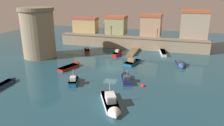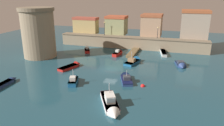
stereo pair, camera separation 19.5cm
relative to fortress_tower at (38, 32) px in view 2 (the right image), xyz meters
The scene contains 18 objects.
ground_plane 20.44m from the fortress_tower, 12.39° to the right, with size 104.65×104.65×0.00m, color #1E4756.
quay_wall 24.36m from the fortress_tower, 37.14° to the left, with size 40.93×2.78×3.26m.
old_town_backdrop 29.81m from the fortress_tower, 37.80° to the left, with size 38.30×6.13×7.50m.
fortress_tower is the anchor object (origin of this frame).
pier_dock 23.53m from the fortress_tower, 23.12° to the left, with size 1.78×8.54×0.70m.
quay_lamp_0 18.49m from the fortress_tower, 51.58° to the left, with size 0.32×0.32×3.75m.
quay_lamp_1 30.05m from the fortress_tower, 28.82° to the left, with size 0.32×0.32×3.00m.
moored_boat_0 18.24m from the fortress_tower, 74.73° to the right, with size 1.25×6.56×1.09m.
moored_boat_1 31.00m from the fortress_tower, 22.33° to the left, with size 2.51×7.40×1.07m.
moored_boat_2 19.75m from the fortress_tower, 21.83° to the left, with size 1.75×5.15×1.50m.
moored_boat_3 33.30m from the fortress_tower, ahead, with size 2.63×4.68×1.69m.
moored_boat_4 25.48m from the fortress_tower, 19.88° to the right, with size 3.40×5.64×2.72m.
moored_boat_5 30.74m from the fortress_tower, 38.14° to the right, with size 4.95×7.29×3.58m.
moored_boat_6 13.41m from the fortress_tower, 24.56° to the right, with size 3.26×5.93×1.49m.
moored_boat_7 23.52m from the fortress_tower, ahead, with size 3.28×6.12×3.46m.
moored_boat_8 12.99m from the fortress_tower, 41.69° to the left, with size 3.12×4.72×2.39m.
moored_boat_9 20.25m from the fortress_tower, 39.24° to the right, with size 2.52×4.35×2.80m.
mooring_buoy_0 29.29m from the fortress_tower, 21.24° to the right, with size 0.75×0.75×0.75m, color red.
Camera 2 is at (12.48, -39.10, 14.69)m, focal length 34.72 mm.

